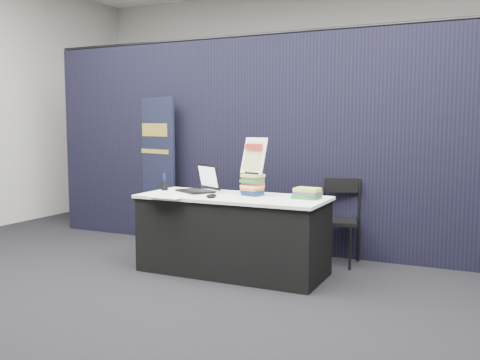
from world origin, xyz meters
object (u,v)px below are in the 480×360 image
book_stack_short (307,193)px  book_stack_tall (253,185)px  display_table (233,234)px  pullup_banner (156,177)px  stacking_chair (338,217)px  info_sign (254,156)px  laptop (198,185)px

book_stack_short → book_stack_tall: bearing=-177.5°
display_table → book_stack_short: book_stack_short is taller
pullup_banner → stacking_chair: bearing=13.9°
display_table → info_sign: 0.78m
info_sign → pullup_banner: 1.91m
book_stack_short → display_table: bearing=-170.7°
display_table → stacking_chair: bearing=44.5°
book_stack_tall → book_stack_short: (0.54, 0.02, -0.05)m
laptop → book_stack_short: bearing=29.9°
pullup_banner → stacking_chair: pullup_banner is taller
pullup_banner → info_sign: bearing=-8.4°
display_table → laptop: 0.64m
stacking_chair → display_table: bearing=-150.3°
pullup_banner → book_stack_tall: bearing=-9.3°
info_sign → stacking_chair: size_ratio=0.41×
info_sign → laptop: bearing=-162.8°
book_stack_tall → pullup_banner: bearing=153.2°
book_stack_tall → book_stack_short: 0.54m
display_table → stacking_chair: stacking_chair is taller
display_table → laptop: (-0.45, 0.12, 0.44)m
laptop → book_stack_tall: size_ratio=2.05×
book_stack_tall → info_sign: size_ratio=0.62×
book_stack_short → pullup_banner: pullup_banner is taller
book_stack_short → stacking_chair: stacking_chair is taller
laptop → pullup_banner: pullup_banner is taller
laptop → stacking_chair: 1.47m
display_table → book_stack_tall: book_stack_tall is taller
info_sign → pullup_banner: (-1.69, 0.83, -0.35)m
pullup_banner → stacking_chair: (2.34, -0.15, -0.30)m
pullup_banner → laptop: bearing=-20.2°
laptop → info_sign: info_sign is taller
book_stack_tall → pullup_banner: (-1.69, 0.86, -0.07)m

